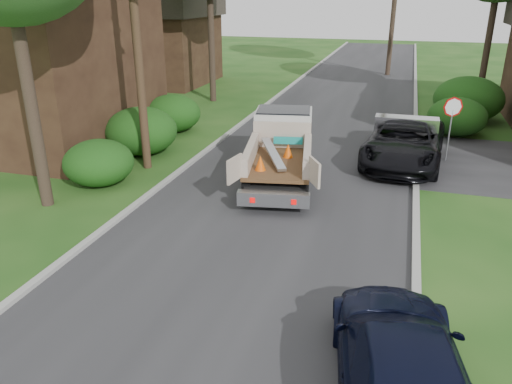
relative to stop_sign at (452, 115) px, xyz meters
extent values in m
plane|color=#1A4614|center=(-5.20, -9.00, -1.78)|extent=(120.00, 120.00, 0.00)
cube|color=#28282B|center=(-5.20, 1.00, -1.77)|extent=(8.00, 90.00, 0.02)
cube|color=#9E9E99|center=(-9.30, 1.00, -1.72)|extent=(0.20, 90.00, 0.12)
cube|color=#9E9E99|center=(-1.10, 1.00, -1.72)|extent=(0.20, 90.00, 0.12)
cylinder|color=slate|center=(0.00, 0.00, -0.78)|extent=(0.06, 0.06, 2.00)
cylinder|color=#B20A0A|center=(0.00, 0.00, 0.32)|extent=(0.71, 0.32, 0.76)
cylinder|color=#382619|center=(-10.70, -4.00, 3.22)|extent=(0.30, 0.30, 10.00)
cube|color=#321E14|center=(-17.20, -2.00, 1.47)|extent=(9.00, 8.00, 6.50)
cube|color=#321E14|center=(-18.70, 13.00, 0.47)|extent=(7.00, 7.00, 4.50)
cube|color=#332B26|center=(-18.70, 13.00, 3.42)|extent=(7.56, 7.56, 1.40)
ellipsoid|color=#0D3A0E|center=(-11.40, -6.00, -1.01)|extent=(2.34, 2.34, 1.53)
ellipsoid|color=#0D3A0E|center=(-11.70, -2.50, -0.84)|extent=(2.86, 2.86, 1.87)
ellipsoid|color=#0D3A0E|center=(-12.00, 1.00, -0.93)|extent=(2.60, 2.60, 1.70)
ellipsoid|color=#0D3A0E|center=(0.60, 4.00, -0.93)|extent=(2.60, 2.60, 1.70)
ellipsoid|color=#0D3A0E|center=(1.30, 7.00, -0.67)|extent=(3.38, 3.38, 2.21)
cylinder|color=#2D2119|center=(-12.00, -8.00, 2.22)|extent=(0.36, 0.36, 8.00)
cylinder|color=#2D2119|center=(-12.70, 8.00, 2.72)|extent=(0.36, 0.36, 9.00)
cylinder|color=#2D2119|center=(2.30, 11.00, 2.47)|extent=(0.36, 0.36, 8.50)
cylinder|color=#2D2119|center=(-19.20, 4.00, 2.72)|extent=(0.36, 0.36, 9.00)
cylinder|color=black|center=(-6.73, -2.73, -1.36)|extent=(0.42, 0.86, 0.83)
cylinder|color=black|center=(-5.02, -2.42, -1.36)|extent=(0.42, 0.86, 0.83)
cylinder|color=black|center=(-6.12, -6.16, -1.36)|extent=(0.42, 0.86, 0.83)
cylinder|color=black|center=(-4.41, -5.86, -1.36)|extent=(0.42, 0.86, 0.83)
cube|color=black|center=(-5.59, -4.20, -1.21)|extent=(2.74, 5.57, 0.22)
cube|color=beige|center=(-5.92, -2.30, -0.40)|extent=(2.28, 1.98, 1.42)
cube|color=black|center=(-5.92, -2.30, 0.11)|extent=(2.12, 1.82, 0.51)
cube|color=#472D19|center=(-5.47, -4.84, -0.86)|extent=(2.57, 3.61, 0.11)
cube|color=beige|center=(-5.76, -3.21, -0.35)|extent=(2.01, 0.44, 0.92)
cube|color=beige|center=(-6.38, -5.00, -0.54)|extent=(0.77, 3.11, 0.55)
cube|color=beige|center=(-4.57, -4.67, -0.54)|extent=(0.77, 3.11, 0.55)
cube|color=silver|center=(-5.13, -6.78, -1.27)|extent=(2.14, 0.69, 0.41)
cube|color=#B20505|center=(-5.69, -7.05, -1.27)|extent=(0.15, 0.06, 0.15)
cube|color=#B20505|center=(-4.51, -6.84, -1.27)|extent=(0.15, 0.06, 0.15)
cube|color=beige|center=(-6.28, -6.84, -0.45)|extent=(0.21, 0.83, 0.73)
cube|color=beige|center=(-4.02, -6.44, -0.45)|extent=(0.48, 0.75, 0.73)
cube|color=silver|center=(-5.67, -4.78, -0.55)|extent=(1.36, 2.23, 0.42)
cone|color=#F2590A|center=(-5.83, -5.74, -0.57)|extent=(0.38, 0.38, 0.46)
cone|color=#F2590A|center=(-5.30, -4.24, -0.57)|extent=(0.38, 0.38, 0.46)
cube|color=#148C84|center=(-5.50, -3.39, -0.48)|extent=(1.01, 0.26, 0.26)
imported|color=black|center=(-1.60, -0.71, -0.95)|extent=(3.19, 6.12, 1.65)
imported|color=black|center=(-1.40, -13.23, -1.05)|extent=(2.83, 5.29, 1.46)
camera|label=1|loc=(-1.82, -19.71, 4.36)|focal=35.00mm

